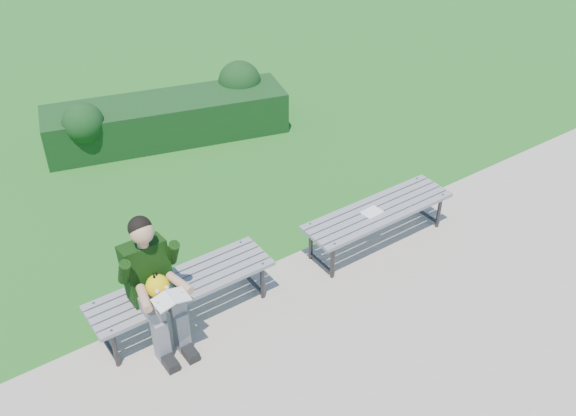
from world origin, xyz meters
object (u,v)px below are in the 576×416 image
at_px(hedge, 171,115).
at_px(bench_right, 378,213).
at_px(bench_left, 182,287).
at_px(paper_sheet, 372,212).
at_px(seated_boy, 153,281).

distance_m(hedge, bench_right, 3.66).
height_order(bench_left, paper_sheet, bench_left).
bearing_deg(seated_boy, paper_sheet, -1.46).
height_order(seated_boy, paper_sheet, seated_boy).
bearing_deg(hedge, bench_left, -114.69).
distance_m(bench_left, paper_sheet, 2.24).
height_order(hedge, bench_left, hedge).
distance_m(hedge, bench_left, 3.77).
height_order(bench_left, seated_boy, seated_boy).
bearing_deg(bench_left, seated_boy, -163.04).
height_order(hedge, bench_right, hedge).
distance_m(bench_left, seated_boy, 0.43).
relative_size(bench_left, paper_sheet, 7.77).
bearing_deg(seated_boy, bench_right, -1.40).
distance_m(hedge, paper_sheet, 3.64).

